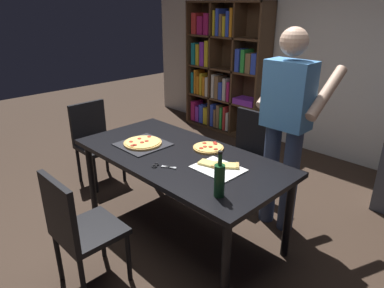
{
  "coord_description": "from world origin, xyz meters",
  "views": [
    {
      "loc": [
        1.93,
        -1.77,
        1.91
      ],
      "look_at": [
        0.0,
        0.15,
        0.8
      ],
      "focal_mm": 32.36,
      "sensor_mm": 36.0,
      "label": 1
    }
  ],
  "objects": [
    {
      "name": "second_pizza_plain",
      "position": [
        0.09,
        0.26,
        0.76
      ],
      "size": [
        0.26,
        0.26,
        0.03
      ],
      "color": "tan",
      "rests_on": "dining_table"
    },
    {
      "name": "chair_far_side",
      "position": [
        0.0,
        0.94,
        0.51
      ],
      "size": [
        0.42,
        0.42,
        0.9
      ],
      "color": "black",
      "rests_on": "ground_plane"
    },
    {
      "name": "person_serving_pizza",
      "position": [
        0.54,
        0.72,
        1.0
      ],
      "size": [
        0.55,
        0.54,
        1.75
      ],
      "color": "#38476B",
      "rests_on": "ground_plane"
    },
    {
      "name": "ground_plane",
      "position": [
        0.0,
        0.0,
        0.0
      ],
      "size": [
        12.0,
        12.0,
        0.0
      ],
      "primitive_type": "plane",
      "color": "#38281E"
    },
    {
      "name": "back_wall",
      "position": [
        0.0,
        2.6,
        1.4
      ],
      "size": [
        6.4,
        0.1,
        2.8
      ],
      "primitive_type": "cube",
      "color": "silver",
      "rests_on": "ground_plane"
    },
    {
      "name": "dining_table",
      "position": [
        0.0,
        0.0,
        0.68
      ],
      "size": [
        1.84,
        0.91,
        0.75
      ],
      "color": "black",
      "rests_on": "ground_plane"
    },
    {
      "name": "wine_bottle",
      "position": [
        0.67,
        -0.27,
        0.87
      ],
      "size": [
        0.07,
        0.07,
        0.32
      ],
      "color": "#194723",
      "rests_on": "dining_table"
    },
    {
      "name": "bookshelf",
      "position": [
        -1.55,
        2.37,
        0.94
      ],
      "size": [
        1.4,
        0.35,
        1.95
      ],
      "color": "#513823",
      "rests_on": "ground_plane"
    },
    {
      "name": "pepperoni_pizza_on_tray",
      "position": [
        -0.38,
        -0.09,
        0.77
      ],
      "size": [
        0.39,
        0.39,
        0.04
      ],
      "color": "#2D2D33",
      "rests_on": "dining_table"
    },
    {
      "name": "kitchen_scissors",
      "position": [
        0.07,
        -0.26,
        0.76
      ],
      "size": [
        0.19,
        0.14,
        0.01
      ],
      "color": "silver",
      "rests_on": "dining_table"
    },
    {
      "name": "chair_left_end",
      "position": [
        -1.4,
        0.0,
        0.51
      ],
      "size": [
        0.42,
        0.42,
        0.9
      ],
      "color": "black",
      "rests_on": "ground_plane"
    },
    {
      "name": "pizza_slices_on_towel",
      "position": [
        0.4,
        0.03,
        0.76
      ],
      "size": [
        0.36,
        0.3,
        0.03
      ],
      "color": "white",
      "rests_on": "dining_table"
    },
    {
      "name": "chair_near_camera",
      "position": [
        -0.0,
        -0.94,
        0.51
      ],
      "size": [
        0.42,
        0.42,
        0.9
      ],
      "color": "black",
      "rests_on": "ground_plane"
    }
  ]
}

